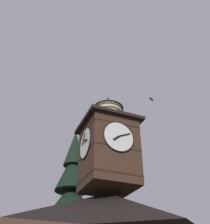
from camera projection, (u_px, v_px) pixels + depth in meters
clock_tower at (108, 146)px, 21.00m from camera, size 4.32×4.32×7.95m
flying_bird_high at (151, 99)px, 27.00m from camera, size 0.67×0.46×0.12m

